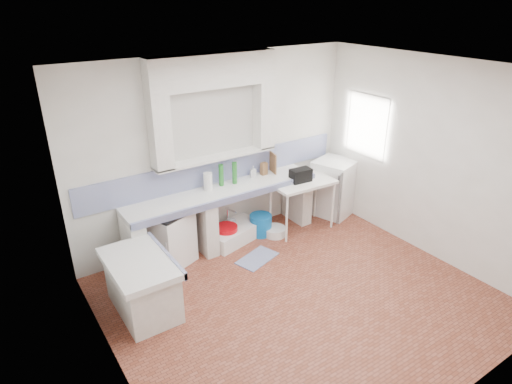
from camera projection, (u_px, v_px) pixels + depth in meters
floor at (300, 298)px, 5.56m from camera, size 4.50×4.50×0.00m
ceiling at (312, 72)px, 4.40m from camera, size 4.50×4.50×0.00m
wall_back at (218, 150)px, 6.49m from camera, size 4.50×0.00×4.50m
wall_front at (468, 288)px, 3.47m from camera, size 4.50×0.00×4.50m
wall_left at (106, 260)px, 3.83m from camera, size 0.00×4.50×4.50m
wall_right at (430, 160)px, 6.12m from camera, size 0.00×4.50×4.50m
alcove_mass at (213, 71)px, 5.86m from camera, size 1.90×0.25×0.45m
window_frame at (375, 124)px, 7.03m from camera, size 0.35×0.86×1.06m
lace_valance at (371, 102)px, 6.80m from camera, size 0.01×0.84×0.24m
counter_slab at (224, 192)px, 6.43m from camera, size 3.00×0.60×0.08m
counter_lip at (234, 199)px, 6.22m from camera, size 3.00×0.04×0.10m
counter_pier_left at (135, 247)px, 5.91m from camera, size 0.20×0.55×0.82m
counter_pier_mid at (204, 225)px, 6.44m from camera, size 0.20×0.55×0.82m
counter_pier_right at (297, 197)px, 7.33m from camera, size 0.20×0.55×0.82m
peninsula_top at (139, 263)px, 5.10m from camera, size 0.70×1.10×0.08m
peninsula_base at (143, 288)px, 5.24m from camera, size 0.60×1.00×0.62m
peninsula_lip at (166, 255)px, 5.27m from camera, size 0.04×1.10×0.10m
backsplash at (219, 170)px, 6.60m from camera, size 4.27×0.03×0.40m
stove at (170, 238)px, 6.15m from camera, size 0.70×0.69×0.78m
sink at (234, 234)px, 6.82m from camera, size 0.97×0.68×0.21m
side_table at (302, 205)px, 7.04m from camera, size 1.03×0.61×0.04m
fridge at (334, 187)px, 7.53m from camera, size 0.79×0.79×0.96m
bucket_red at (227, 235)px, 6.69m from camera, size 0.41×0.41×0.31m
bucket_orange at (240, 232)px, 6.87m from camera, size 0.31×0.31×0.24m
bucket_blue at (261, 225)px, 6.98m from camera, size 0.46×0.46×0.33m
basin_white at (275, 231)px, 6.98m from camera, size 0.41×0.41×0.13m
water_bottle_a at (230, 228)px, 6.88m from camera, size 0.11×0.11×0.32m
water_bottle_b at (233, 227)px, 6.92m from camera, size 0.10×0.10×0.30m
black_bag at (301, 175)px, 6.82m from camera, size 0.34×0.21×0.21m
green_bottle_a at (221, 175)px, 6.49m from camera, size 0.09×0.09×0.33m
green_bottle_b at (235, 173)px, 6.56m from camera, size 0.07×0.07×0.34m
knife_block at (264, 169)px, 6.91m from camera, size 0.11×0.09×0.20m
cutting_board at (273, 163)px, 6.97m from camera, size 0.07×0.24×0.32m
paper_towel at (208, 182)px, 6.36m from camera, size 0.15×0.15×0.26m
soap_bottle at (253, 172)px, 6.81m from camera, size 0.11×0.11×0.19m
rug at (257, 258)px, 6.38m from camera, size 0.70×0.52×0.01m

